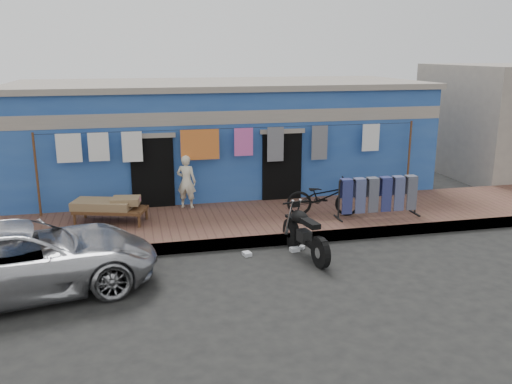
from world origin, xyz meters
name	(u,v)px	position (x,y,z in m)	size (l,w,h in m)	color
ground	(279,273)	(0.00, 0.00, 0.00)	(80.00, 80.00, 0.00)	black
sidewalk	(247,222)	(0.00, 3.00, 0.12)	(28.00, 3.00, 0.25)	brown
curb	(261,241)	(0.00, 1.55, 0.12)	(28.00, 0.10, 0.25)	gray
building	(220,136)	(0.00, 6.99, 1.69)	(12.20, 5.20, 3.36)	#234A97
clothesline	(220,148)	(-0.45, 4.25, 1.80)	(10.06, 0.06, 2.10)	brown
car	(24,258)	(-4.67, 0.16, 0.67)	(2.18, 4.79, 1.35)	#B9B9BE
seated_person	(186,182)	(-1.36, 4.19, 0.95)	(0.51, 0.34, 1.40)	beige
bicycle	(324,193)	(1.90, 2.74, 0.83)	(0.64, 1.80, 1.16)	black
motorcycle	(305,232)	(0.78, 0.76, 0.55)	(0.87, 1.77, 1.09)	black
charpoy	(111,211)	(-3.27, 3.33, 0.55)	(1.92, 1.32, 0.59)	brown
jeans_rack	(378,196)	(3.17, 2.33, 0.77)	(2.16, 0.45, 1.04)	black
litter_a	(295,249)	(0.66, 1.09, 0.04)	(0.20, 0.15, 0.09)	silver
litter_b	(302,247)	(0.86, 1.20, 0.03)	(0.14, 0.10, 0.07)	silver
litter_c	(247,254)	(-0.41, 1.07, 0.04)	(0.20, 0.16, 0.08)	silver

